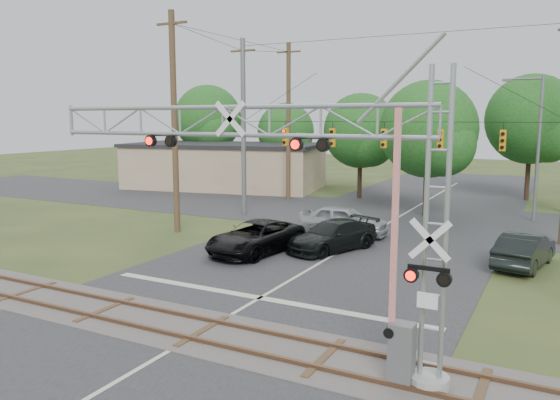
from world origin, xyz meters
The scene contains 14 objects.
ground centered at (0.00, 0.00, 0.00)m, with size 160.00×160.00×0.00m, color #31411E.
road_main centered at (0.00, 10.00, 0.01)m, with size 14.00×90.00×0.02m, color #262628.
road_cross centered at (0.00, 24.00, 0.01)m, with size 90.00×12.00×0.02m, color #262628.
railroad_track centered at (0.00, 2.00, 0.03)m, with size 90.00×3.20×0.17m.
crossing_gantry centered at (3.31, 1.64, 4.76)m, with size 12.18×0.97×7.61m.
traffic_signal_span centered at (0.93, 20.00, 5.68)m, with size 19.34×0.36×11.50m.
pickup_black centered at (-3.51, 11.25, 0.77)m, with size 2.54×5.52×1.53m, color black.
car_dark centered at (-0.44, 13.40, 0.73)m, with size 2.06×5.06×1.47m, color black.
sedan_silver centered at (-1.22, 16.90, 0.84)m, with size 1.99×4.94×1.68m, color #96989D.
suv_dark centered at (8.07, 14.51, 0.75)m, with size 1.60×4.58×1.51m, color black.
commercial_building centered at (-18.57, 31.50, 2.06)m, with size 18.96×12.07×4.11m.
streetlight centered at (7.67, 26.28, 5.03)m, with size 2.40×0.25×8.99m.
utility_poles centered at (2.49, 22.85, 6.19)m, with size 24.14×28.72×13.08m.
treeline centered at (-0.97, 33.77, 5.73)m, with size 54.20×18.67×9.82m.
Camera 1 is at (9.38, -10.84, 6.43)m, focal length 35.00 mm.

